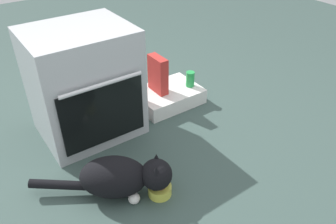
{
  "coord_description": "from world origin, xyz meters",
  "views": [
    {
      "loc": [
        -0.7,
        -1.36,
        1.43
      ],
      "look_at": [
        0.29,
        0.06,
        0.25
      ],
      "focal_mm": 35.87,
      "sensor_mm": 36.0,
      "label": 1
    }
  ],
  "objects_px": {
    "pantry_cabinet": "(168,96)",
    "cat": "(122,177)",
    "cereal_box": "(158,74)",
    "food_bowl": "(160,189)",
    "soda_can": "(190,79)",
    "oven": "(84,84)"
  },
  "relations": [
    {
      "from": "food_bowl",
      "to": "cat",
      "type": "relative_size",
      "value": 0.2
    },
    {
      "from": "cereal_box",
      "to": "soda_can",
      "type": "bearing_deg",
      "value": -17.94
    },
    {
      "from": "pantry_cabinet",
      "to": "food_bowl",
      "type": "relative_size",
      "value": 3.76
    },
    {
      "from": "food_bowl",
      "to": "cereal_box",
      "type": "distance_m",
      "value": 0.96
    },
    {
      "from": "oven",
      "to": "pantry_cabinet",
      "type": "height_order",
      "value": "oven"
    },
    {
      "from": "food_bowl",
      "to": "soda_can",
      "type": "xyz_separation_m",
      "value": [
        0.75,
        0.7,
        0.14
      ]
    },
    {
      "from": "cat",
      "to": "cereal_box",
      "type": "bearing_deg",
      "value": 79.17
    },
    {
      "from": "food_bowl",
      "to": "soda_can",
      "type": "height_order",
      "value": "soda_can"
    },
    {
      "from": "pantry_cabinet",
      "to": "cat",
      "type": "relative_size",
      "value": 0.74
    },
    {
      "from": "food_bowl",
      "to": "cereal_box",
      "type": "height_order",
      "value": "cereal_box"
    },
    {
      "from": "pantry_cabinet",
      "to": "cat",
      "type": "distance_m",
      "value": 0.98
    },
    {
      "from": "food_bowl",
      "to": "soda_can",
      "type": "distance_m",
      "value": 1.04
    },
    {
      "from": "cat",
      "to": "cereal_box",
      "type": "distance_m",
      "value": 0.95
    },
    {
      "from": "food_bowl",
      "to": "cat",
      "type": "xyz_separation_m",
      "value": [
        -0.17,
        0.12,
        0.1
      ]
    },
    {
      "from": "soda_can",
      "to": "cat",
      "type": "bearing_deg",
      "value": -147.67
    },
    {
      "from": "oven",
      "to": "cat",
      "type": "xyz_separation_m",
      "value": [
        -0.1,
        -0.65,
        -0.23
      ]
    },
    {
      "from": "oven",
      "to": "pantry_cabinet",
      "type": "bearing_deg",
      "value": -1.63
    },
    {
      "from": "oven",
      "to": "soda_can",
      "type": "xyz_separation_m",
      "value": [
        0.82,
        -0.07,
        -0.19
      ]
    },
    {
      "from": "pantry_cabinet",
      "to": "soda_can",
      "type": "xyz_separation_m",
      "value": [
        0.18,
        -0.05,
        0.12
      ]
    },
    {
      "from": "pantry_cabinet",
      "to": "cereal_box",
      "type": "distance_m",
      "value": 0.21
    },
    {
      "from": "pantry_cabinet",
      "to": "food_bowl",
      "type": "bearing_deg",
      "value": -127.38
    },
    {
      "from": "pantry_cabinet",
      "to": "cereal_box",
      "type": "height_order",
      "value": "cereal_box"
    }
  ]
}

